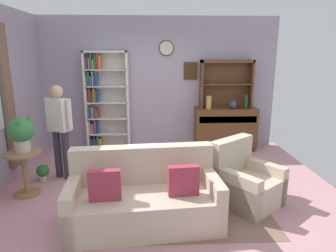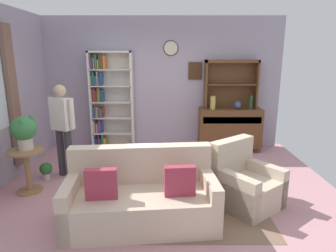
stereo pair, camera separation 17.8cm
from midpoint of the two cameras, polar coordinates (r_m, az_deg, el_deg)
The scene contains 15 objects.
ground_plane at distance 4.64m, azimuth -2.28°, elevation -12.21°, with size 5.40×4.60×0.02m, color #C68C93.
wall_back at distance 6.33m, azimuth -2.46°, elevation 8.21°, with size 5.00×0.09×2.80m.
area_rug at distance 4.37m, azimuth 0.44°, elevation -13.74°, with size 2.40×2.19×0.01m, color #846651.
bookshelf at distance 6.30m, azimuth -13.25°, elevation 4.58°, with size 0.90×0.30×2.10m.
sideboard at distance 6.37m, azimuth 10.36°, elevation -0.15°, with size 1.30×0.45×0.92m.
sideboard_hutch at distance 6.31m, azimuth 10.55°, elevation 9.38°, with size 1.10×0.26×1.00m.
vase_tall at distance 6.11m, azimuth 7.16°, elevation 4.62°, with size 0.11×0.11×0.27m, color tan.
vase_round at distance 6.24m, azimuth 11.85°, elevation 4.13°, with size 0.15×0.15×0.17m, color #33476B.
bottle_wine at distance 6.28m, azimuth 14.24°, elevation 4.60°, with size 0.07×0.07×0.29m, color #194223.
couch_floral at distance 3.69m, azimuth -6.06°, elevation -13.98°, with size 1.87×1.01×0.90m.
armchair_floral at distance 4.23m, azimuth 13.59°, elevation -10.82°, with size 1.07×1.08×0.88m.
plant_stand at distance 4.81m, azimuth -27.26°, elevation -7.43°, with size 0.52×0.52×0.66m.
potted_plant_large at distance 4.70m, azimuth -27.74°, elevation -0.99°, with size 0.36×0.36×0.50m.
potted_plant_small at distance 5.27m, azimuth -24.24°, elevation -8.17°, with size 0.20×0.20×0.28m.
person_reading at distance 5.07m, azimuth -21.45°, elevation 0.11°, with size 0.50×0.33×1.56m.
Camera 1 is at (-0.09, -4.16, 2.03)m, focal length 31.09 mm.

